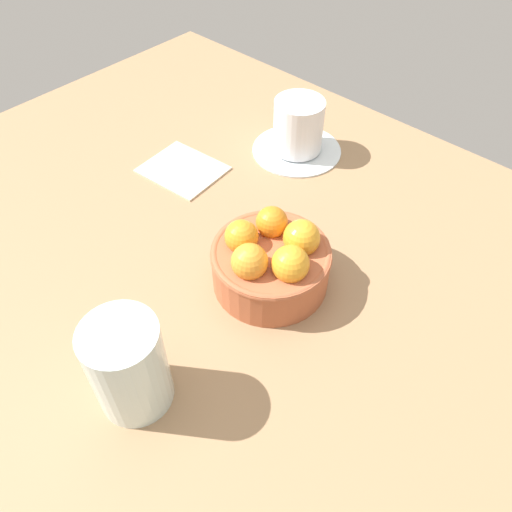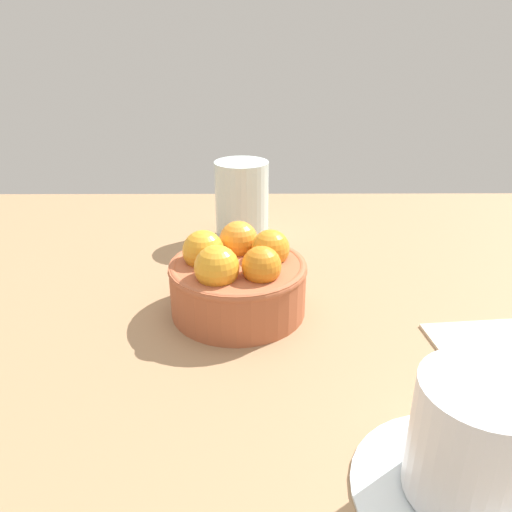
% 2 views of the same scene
% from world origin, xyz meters
% --- Properties ---
extents(ground_plane, '(1.21, 0.84, 0.04)m').
position_xyz_m(ground_plane, '(0.00, 0.00, -0.02)').
color(ground_plane, '#997551').
extents(terracotta_bowl, '(0.14, 0.14, 0.09)m').
position_xyz_m(terracotta_bowl, '(0.00, -0.00, 0.04)').
color(terracotta_bowl, '#AD5938').
rests_on(terracotta_bowl, ground_plane).
extents(coffee_cup, '(0.14, 0.14, 0.09)m').
position_xyz_m(coffee_cup, '(-0.15, 0.23, 0.04)').
color(coffee_cup, white).
rests_on(coffee_cup, ground_plane).
extents(water_glass, '(0.08, 0.08, 0.11)m').
position_xyz_m(water_glass, '(0.00, -0.21, 0.06)').
color(water_glass, silver).
rests_on(water_glass, ground_plane).
extents(folded_napkin, '(0.13, 0.11, 0.01)m').
position_xyz_m(folded_napkin, '(-0.25, 0.08, 0.00)').
color(folded_napkin, beige).
rests_on(folded_napkin, ground_plane).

